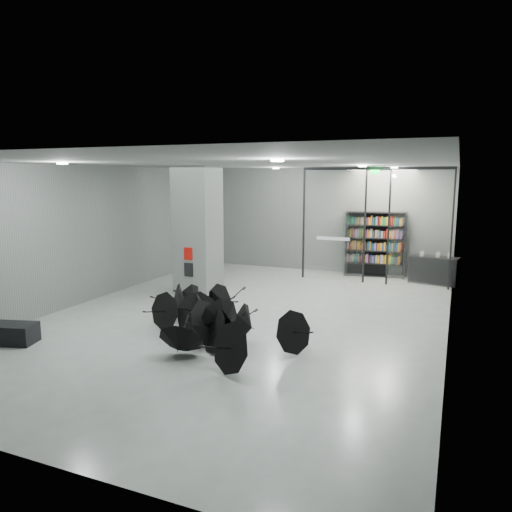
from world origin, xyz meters
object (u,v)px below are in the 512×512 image
at_px(umbrella_cluster, 214,326).
at_px(shop_counter, 434,270).
at_px(bench, 5,333).
at_px(column, 198,230).
at_px(bookshelf, 375,244).

bearing_deg(umbrella_cluster, shop_counter, 61.92).
distance_m(bench, umbrella_cluster, 4.68).
height_order(column, bench, column).
height_order(shop_counter, umbrella_cluster, umbrella_cluster).
bearing_deg(umbrella_cluster, bookshelf, 75.62).
height_order(column, bookshelf, column).
bearing_deg(bench, umbrella_cluster, 9.16).
distance_m(shop_counter, umbrella_cluster, 9.19).
height_order(bench, shop_counter, shop_counter).
xyz_separation_m(bookshelf, shop_counter, (2.12, -0.50, -0.73)).
distance_m(column, shop_counter, 8.24).
bearing_deg(column, umbrella_cluster, -56.33).
xyz_separation_m(bookshelf, umbrella_cluster, (-2.21, -8.60, -0.88)).
bearing_deg(bookshelf, shop_counter, -21.36).
relative_size(shop_counter, umbrella_cluster, 0.35).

